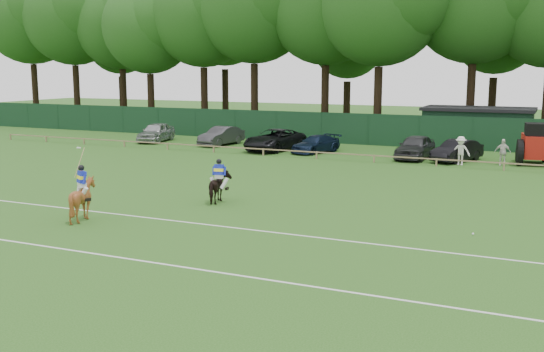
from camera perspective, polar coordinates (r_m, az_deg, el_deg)
The scene contains 20 objects.
ground at distance 25.86m, azimuth -3.77°, elevation -4.00°, with size 160.00×160.00×0.00m, color #1E4C14.
horse_dark at distance 29.14m, azimuth -4.75°, elevation -1.02°, with size 0.77×1.68×1.42m, color black.
horse_chestnut at distance 26.81m, azimuth -16.60°, elevation -2.01°, with size 1.39×1.56×1.72m, color brown.
sedan_silver at distance 53.96m, azimuth -10.35°, elevation 3.88°, with size 1.87×4.66×1.59m, color #A4A7A9.
sedan_grey at distance 50.91m, azimuth -4.56°, elevation 3.60°, with size 1.55×4.46×1.47m, color #323235.
suv_black at distance 47.50m, azimuth 0.24°, elevation 3.26°, with size 2.60×5.65×1.57m, color black.
sedan_navy at distance 46.31m, azimuth 3.95°, elevation 2.87°, with size 1.74×4.29×1.25m, color #111D35.
hatch_grey at distance 44.17m, azimuth 12.72°, elevation 2.56°, with size 1.90×4.72×1.61m, color #303033.
estate_black at distance 43.59m, azimuth 16.24°, elevation 2.19°, with size 1.50×4.31×1.42m, color black.
spectator_left at distance 42.04m, azimuth 16.55°, elevation 2.19°, with size 1.18×0.68×1.82m, color silver.
spectator_mid at distance 42.74m, azimuth 19.97°, elevation 2.02°, with size 0.98×0.41×1.68m, color silver.
rider_dark at distance 29.01m, azimuth -4.77°, elevation 0.27°, with size 0.93×0.47×1.41m.
rider_chestnut at distance 26.67m, azimuth -16.71°, elevation -0.40°, with size 0.88×0.81×2.05m.
polo_ball at distance 24.74m, azimuth 17.57°, elevation -4.97°, with size 0.09×0.09×0.09m, color silver.
pitch_lines at distance 22.94m, azimuth -7.93°, elevation -5.85°, with size 60.00×5.10×0.01m.
pitch_rail at distance 42.23m, azimuth 7.84°, elevation 1.89°, with size 62.10×0.10×0.50m.
perimeter_fence at distance 50.77m, azimuth 10.80°, elevation 4.03°, with size 92.08×0.08×2.50m.
utility_shed at distance 52.65m, azimuth 17.96°, elevation 4.24°, with size 8.40×4.40×3.04m.
tree_row at distance 58.29m, azimuth 14.55°, elevation 3.37°, with size 96.00×12.00×21.00m, color #26561C, non-canonical shape.
tractor at distance 43.73m, azimuth 22.52°, elevation 2.59°, with size 2.55×3.44×2.66m.
Camera 1 is at (11.93, -22.11, 6.12)m, focal length 42.00 mm.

